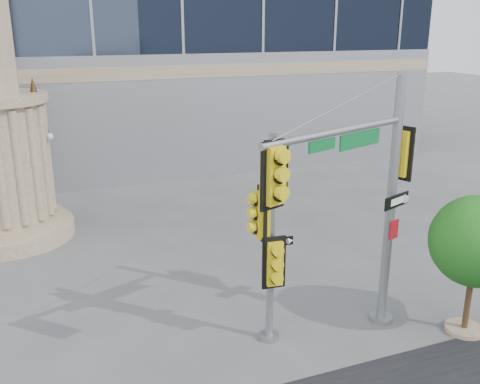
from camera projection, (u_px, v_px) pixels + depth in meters
name	position (u px, v px, depth m)	size (l,w,h in m)	color
ground	(267.00, 331.00, 13.28)	(120.00, 120.00, 0.00)	#545456
main_signal_pole	(365.00, 185.00, 11.87)	(4.64, 2.05, 6.24)	slate
secondary_signal_pole	(271.00, 226.00, 11.96)	(0.87, 0.69, 5.02)	slate
street_tree	(477.00, 245.00, 12.63)	(2.24, 2.19, 3.50)	gray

